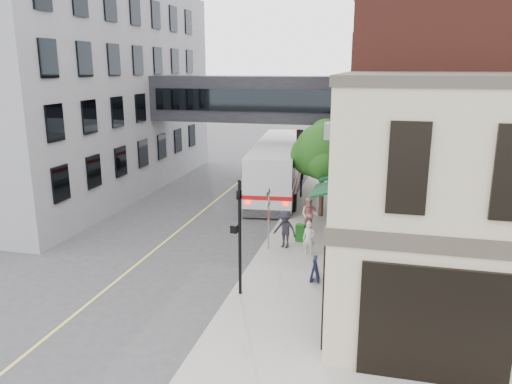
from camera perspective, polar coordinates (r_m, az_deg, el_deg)
The scene contains 17 objects.
ground at distance 18.11m, azimuth -4.83°, elevation -14.44°, with size 120.00×120.00×0.00m, color #38383A.
sidewalk_main at distance 30.42m, azimuth 7.24°, elevation -2.28°, with size 4.00×60.00×0.15m, color gray.
corner_building at distance 17.97m, azimuth 25.43°, elevation -1.56°, with size 10.19×8.12×8.45m.
brick_building at distance 30.42m, azimuth 23.23°, elevation 9.95°, with size 13.76×18.00×14.00m.
opposite_building at distance 38.19m, azimuth -22.12°, elevation 10.73°, with size 14.00×24.00×14.00m, color slate.
skyway_bridge at distance 34.08m, azimuth -0.10°, elevation 10.61°, with size 14.00×3.18×3.00m.
traffic_signal_near at distance 18.58m, azimuth -1.97°, elevation -3.61°, with size 0.44×0.22×4.60m.
traffic_signal_far at distance 32.82m, azimuth 5.03°, elevation 4.85°, with size 0.53×0.28×4.50m.
street_sign_pole at distance 23.52m, azimuth 1.43°, elevation -2.41°, with size 0.08×0.75×3.00m.
street_tree at distance 28.78m, azimuth 7.68°, elevation 4.60°, with size 3.80×3.20×5.60m.
lane_marking at distance 28.38m, azimuth -7.97°, elevation -3.68°, with size 0.12×40.00×0.01m, color #D8CC4C.
bus at distance 34.70m, azimuth 2.51°, elevation 3.14°, with size 4.30×13.41×3.55m.
pedestrian_a at distance 23.21m, azimuth 6.05°, elevation -5.30°, with size 0.58×0.38×1.58m, color silver.
pedestrian_b at distance 26.34m, azimuth 6.10°, elevation -2.60°, with size 0.90×0.70×1.84m, color #D98D8C.
pedestrian_c at distance 23.99m, azimuth 3.33°, elevation -4.26°, with size 1.19×0.68×1.84m, color black.
newspaper_box at distance 25.04m, azimuth 5.11°, elevation -4.66°, with size 0.43×0.38×0.86m, color #145814.
sandwich_board at distance 20.65m, azimuth 6.75°, elevation -8.73°, with size 0.36×0.56×1.00m, color black.
Camera 1 is at (5.24, -15.00, 8.69)m, focal length 35.00 mm.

